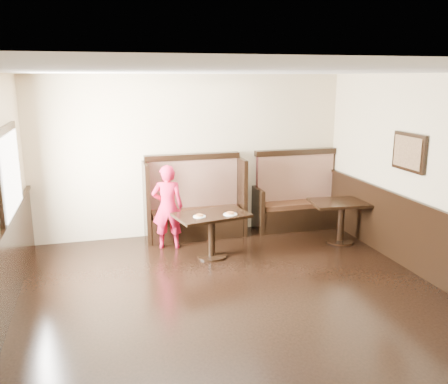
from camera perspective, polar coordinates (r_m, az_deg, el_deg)
name	(u,v)px	position (r m, az deg, el deg)	size (l,w,h in m)	color
ground	(256,326)	(5.59, 3.86, -15.84)	(7.00, 7.00, 0.00)	black
room_shell	(224,265)	(5.45, -0.01, -8.74)	(7.00, 7.00, 7.00)	beige
booth_main	(195,207)	(8.34, -3.56, -1.80)	(1.75, 0.72, 1.45)	black
booth_neighbor	(297,202)	(8.95, 8.76, -1.18)	(1.65, 0.72, 1.45)	black
table_main	(212,224)	(7.35, -1.50, -3.86)	(1.22, 0.90, 0.70)	black
table_neighbor	(342,212)	(8.25, 13.96, -2.31)	(1.10, 0.79, 0.71)	black
child	(168,207)	(7.75, -6.79, -1.80)	(0.51, 0.33, 1.39)	red
pizza_plate_left	(199,216)	(7.15, -2.97, -2.90)	(0.19, 0.19, 0.04)	white
pizza_plate_right	(230,214)	(7.25, 0.76, -2.63)	(0.21, 0.21, 0.04)	white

